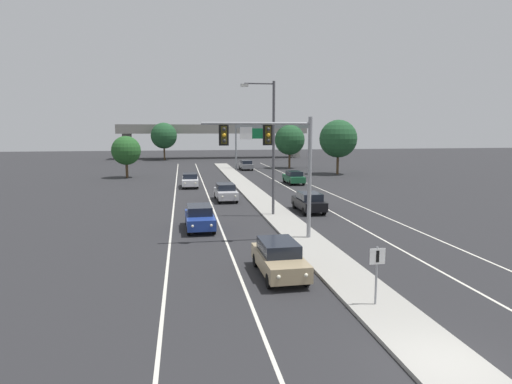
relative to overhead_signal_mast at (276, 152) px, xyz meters
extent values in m
plane|color=#28282B|center=(1.76, -14.53, -5.30)|extent=(260.00, 260.00, 0.00)
cube|color=#9E9B93|center=(1.76, 3.47, -5.22)|extent=(2.40, 110.00, 0.15)
cube|color=silver|center=(-2.94, 10.47, -5.29)|extent=(0.14, 100.00, 0.01)
cube|color=silver|center=(6.46, 10.47, -5.29)|extent=(0.14, 100.00, 0.01)
cube|color=silver|center=(-6.24, 10.47, -5.29)|extent=(0.14, 100.00, 0.01)
cube|color=silver|center=(9.76, 10.47, -5.29)|extent=(0.14, 100.00, 0.01)
cylinder|color=gray|center=(2.03, 0.01, -1.55)|extent=(0.24, 0.24, 7.20)
cylinder|color=gray|center=(-1.14, 0.01, 1.65)|extent=(6.35, 0.16, 0.16)
cube|color=black|center=(-0.51, 0.05, 1.00)|extent=(0.56, 0.06, 1.20)
cube|color=#38330F|center=(-0.51, 0.01, 1.00)|extent=(0.32, 0.32, 1.00)
sphere|color=#282828|center=(-0.51, -0.16, 1.32)|extent=(0.22, 0.22, 0.22)
sphere|color=#F2A819|center=(-0.51, -0.16, 1.00)|extent=(0.22, 0.22, 0.22)
sphere|color=#282828|center=(-0.51, -0.16, 0.68)|extent=(0.22, 0.22, 0.22)
cube|color=black|center=(-3.05, 0.05, 1.00)|extent=(0.56, 0.06, 1.20)
cube|color=#38330F|center=(-3.05, 0.01, 1.00)|extent=(0.32, 0.32, 1.00)
sphere|color=#282828|center=(-3.05, -0.16, 1.32)|extent=(0.22, 0.22, 0.22)
sphere|color=#F2A819|center=(-3.05, -0.16, 1.00)|extent=(0.22, 0.22, 0.22)
sphere|color=#282828|center=(-3.05, -0.16, 0.68)|extent=(0.22, 0.22, 0.22)
cube|color=white|center=(-1.78, -0.01, 1.10)|extent=(0.70, 0.04, 0.70)
cylinder|color=gray|center=(1.59, -10.32, -4.05)|extent=(0.08, 0.08, 2.20)
cube|color=white|center=(1.59, -10.35, -3.30)|extent=(0.60, 0.03, 0.60)
cube|color=black|center=(1.59, -10.37, -3.30)|extent=(0.12, 0.01, 0.44)
cylinder|color=#4C4C51|center=(1.40, 7.48, -0.15)|extent=(0.20, 0.20, 10.00)
cylinder|color=#4C4C51|center=(0.30, 7.48, 4.65)|extent=(2.20, 0.12, 0.12)
cube|color=#B7B7B2|center=(-0.80, 7.48, 4.50)|extent=(0.56, 0.28, 0.20)
cube|color=tan|center=(-1.15, -6.16, -4.63)|extent=(1.90, 4.44, 0.70)
cube|color=black|center=(-1.16, -5.94, -4.00)|extent=(1.64, 2.41, 0.56)
sphere|color=#EAE5C6|center=(-0.53, -8.33, -4.58)|extent=(0.18, 0.18, 0.18)
sphere|color=#EAE5C6|center=(-1.68, -8.35, -4.58)|extent=(0.18, 0.18, 0.18)
cylinder|color=black|center=(-0.32, -7.64, -4.98)|extent=(0.23, 0.64, 0.64)
cylinder|color=black|center=(-1.92, -7.68, -4.98)|extent=(0.23, 0.64, 0.64)
cylinder|color=black|center=(-0.39, -4.64, -4.98)|extent=(0.23, 0.64, 0.64)
cylinder|color=black|center=(-1.99, -4.68, -4.98)|extent=(0.23, 0.64, 0.64)
cube|color=navy|center=(-4.35, 3.85, -4.63)|extent=(1.90, 4.44, 0.70)
cube|color=black|center=(-4.36, 4.07, -4.00)|extent=(1.64, 2.41, 0.56)
sphere|color=#EAE5C6|center=(-3.73, 1.69, -4.58)|extent=(0.18, 0.18, 0.18)
sphere|color=#EAE5C6|center=(-4.88, 1.66, -4.58)|extent=(0.18, 0.18, 0.18)
cylinder|color=black|center=(-3.52, 2.37, -4.98)|extent=(0.23, 0.64, 0.64)
cylinder|color=black|center=(-5.12, 2.34, -4.98)|extent=(0.23, 0.64, 0.64)
cylinder|color=black|center=(-3.59, 5.37, -4.98)|extent=(0.23, 0.64, 0.64)
cylinder|color=black|center=(-5.19, 5.34, -4.98)|extent=(0.23, 0.64, 0.64)
cube|color=#B7B7BC|center=(-1.47, 15.40, -4.63)|extent=(1.92, 4.45, 0.70)
cube|color=black|center=(-1.48, 15.62, -4.00)|extent=(1.65, 2.42, 0.56)
sphere|color=#EAE5C6|center=(-0.83, 13.23, -4.58)|extent=(0.18, 0.18, 0.18)
sphere|color=#EAE5C6|center=(-1.99, 13.20, -4.58)|extent=(0.18, 0.18, 0.18)
cylinder|color=black|center=(-0.63, 13.92, -4.98)|extent=(0.24, 0.65, 0.64)
cylinder|color=black|center=(-2.23, 13.87, -4.98)|extent=(0.24, 0.65, 0.64)
cylinder|color=black|center=(-0.71, 16.92, -4.98)|extent=(0.24, 0.65, 0.64)
cylinder|color=black|center=(-2.31, 16.87, -4.98)|extent=(0.24, 0.65, 0.64)
cube|color=silver|center=(-4.58, 25.55, -4.63)|extent=(1.86, 4.42, 0.70)
cube|color=black|center=(-4.57, 25.77, -4.00)|extent=(1.62, 2.40, 0.56)
sphere|color=#EAE5C6|center=(-4.03, 23.37, -4.58)|extent=(0.18, 0.18, 0.18)
sphere|color=#EAE5C6|center=(-5.18, 23.38, -4.58)|extent=(0.18, 0.18, 0.18)
cylinder|color=black|center=(-3.80, 24.04, -4.98)|extent=(0.23, 0.64, 0.64)
cylinder|color=black|center=(-5.40, 24.06, -4.98)|extent=(0.23, 0.64, 0.64)
cylinder|color=black|center=(-3.76, 27.04, -4.98)|extent=(0.23, 0.64, 0.64)
cylinder|color=black|center=(-5.36, 27.06, -4.98)|extent=(0.23, 0.64, 0.64)
cube|color=black|center=(4.62, 8.79, -4.63)|extent=(1.81, 4.40, 0.70)
cube|color=black|center=(4.62, 8.57, -4.00)|extent=(1.59, 2.38, 0.56)
sphere|color=#EAE5C6|center=(4.05, 10.97, -4.58)|extent=(0.18, 0.18, 0.18)
sphere|color=#EAE5C6|center=(5.20, 10.97, -4.58)|extent=(0.18, 0.18, 0.18)
cylinder|color=black|center=(3.82, 10.29, -4.98)|extent=(0.22, 0.64, 0.64)
cylinder|color=black|center=(5.42, 10.29, -4.98)|extent=(0.22, 0.64, 0.64)
cylinder|color=black|center=(3.81, 7.29, -4.98)|extent=(0.22, 0.64, 0.64)
cylinder|color=black|center=(5.41, 7.29, -4.98)|extent=(0.22, 0.64, 0.64)
cube|color=#195633|center=(7.95, 26.64, -4.63)|extent=(1.87, 4.43, 0.70)
cube|color=black|center=(7.95, 26.42, -4.00)|extent=(1.62, 2.40, 0.56)
sphere|color=#EAE5C6|center=(7.33, 28.81, -4.58)|extent=(0.18, 0.18, 0.18)
sphere|color=#EAE5C6|center=(8.48, 28.83, -4.58)|extent=(0.18, 0.18, 0.18)
cylinder|color=black|center=(7.12, 28.13, -4.98)|extent=(0.23, 0.64, 0.64)
cylinder|color=black|center=(8.72, 28.15, -4.98)|extent=(0.23, 0.64, 0.64)
cylinder|color=black|center=(7.17, 25.13, -4.98)|extent=(0.23, 0.64, 0.64)
cylinder|color=black|center=(8.77, 25.15, -4.98)|extent=(0.23, 0.64, 0.64)
cube|color=slate|center=(4.88, 46.10, -4.63)|extent=(1.85, 4.42, 0.70)
cube|color=black|center=(4.89, 45.88, -4.00)|extent=(1.61, 2.39, 0.56)
sphere|color=#EAE5C6|center=(4.28, 48.27, -4.58)|extent=(0.18, 0.18, 0.18)
sphere|color=#EAE5C6|center=(5.44, 48.28, -4.58)|extent=(0.18, 0.18, 0.18)
cylinder|color=black|center=(4.07, 47.59, -4.98)|extent=(0.23, 0.64, 0.64)
cylinder|color=black|center=(5.67, 47.61, -4.98)|extent=(0.23, 0.64, 0.64)
cylinder|color=black|center=(4.10, 44.59, -4.98)|extent=(0.23, 0.64, 0.64)
cylinder|color=black|center=(5.70, 44.61, -4.98)|extent=(0.23, 0.64, 0.64)
cylinder|color=gray|center=(3.46, 47.90, -1.55)|extent=(0.28, 0.28, 7.50)
cylinder|color=gray|center=(16.46, 47.90, -1.55)|extent=(0.28, 0.28, 7.50)
cube|color=gray|center=(9.96, 47.90, 1.80)|extent=(13.00, 0.36, 0.70)
cube|color=#0F6033|center=(7.10, 47.70, 0.60)|extent=(3.20, 0.08, 1.70)
cube|color=#0F6033|center=(12.82, 47.70, 0.60)|extent=(3.20, 0.08, 1.70)
cube|color=gray|center=(1.76, 76.32, 0.90)|extent=(42.40, 6.40, 1.10)
cube|color=gray|center=(1.76, 73.32, 1.90)|extent=(42.40, 0.36, 0.90)
cube|color=gray|center=(-17.44, 76.32, -2.47)|extent=(1.80, 2.40, 5.65)
cube|color=gray|center=(20.96, 76.32, -2.47)|extent=(1.80, 2.40, 5.65)
cylinder|color=#4C3823|center=(-9.19, 71.37, -3.78)|extent=(0.36, 0.36, 3.03)
sphere|color=#1E4C28|center=(-9.19, 71.37, -0.06)|extent=(5.53, 5.53, 5.53)
cylinder|color=#4C3823|center=(17.24, 36.83, -3.78)|extent=(0.36, 0.36, 3.02)
sphere|color=#1E4C28|center=(17.24, 36.83, -0.06)|extent=(5.53, 5.53, 5.53)
cylinder|color=#4C3823|center=(-12.96, 37.08, -4.21)|extent=(0.36, 0.36, 2.16)
sphere|color=#235623|center=(-12.96, 37.08, -1.55)|extent=(3.95, 3.95, 3.95)
cylinder|color=#4C3823|center=(12.65, 47.88, -3.90)|extent=(0.36, 0.36, 2.78)
sphere|color=#1E4C28|center=(12.65, 47.88, -0.48)|extent=(5.09, 5.09, 5.09)
camera|label=1|loc=(-5.40, -24.98, 1.33)|focal=30.77mm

